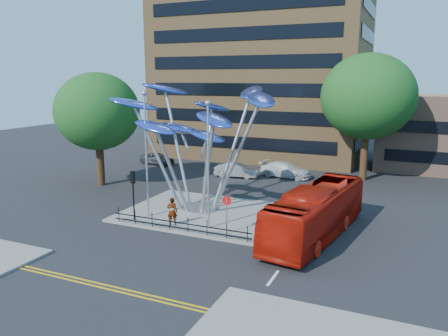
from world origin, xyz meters
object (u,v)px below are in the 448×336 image
at_px(leaf_sculpture, 198,119).
at_px(street_lamp_left, 146,144).
at_px(red_bus, 316,212).
at_px(tree_right, 368,97).
at_px(traffic_light_island, 133,185).
at_px(street_lamp_right, 208,154).
at_px(parked_car_right, 286,170).
at_px(parked_car_left, 157,158).
at_px(tree_left, 97,112).
at_px(pedestrian, 172,211).
at_px(parked_car_mid, 236,170).
at_px(no_entry_sign_island, 227,208).

bearing_deg(leaf_sculpture, street_lamp_left, -127.40).
bearing_deg(leaf_sculpture, red_bus, -12.60).
relative_size(tree_right, red_bus, 1.05).
bearing_deg(traffic_light_island, tree_right, 56.31).
xyz_separation_m(street_lamp_right, parked_car_right, (0.27, 17.09, -4.34)).
xyz_separation_m(leaf_sculpture, traffic_light_island, (-2.93, -4.18, -4.26)).
distance_m(tree_right, parked_car_left, 23.76).
height_order(street_lamp_right, traffic_light_island, street_lamp_right).
height_order(tree_left, parked_car_right, tree_left).
bearing_deg(tree_right, street_lamp_left, -124.05).
distance_m(tree_right, traffic_light_island, 24.06).
height_order(traffic_light_island, parked_car_right, traffic_light_island).
xyz_separation_m(tree_left, parked_car_left, (-0.55, 10.40, -6.09)).
xyz_separation_m(tree_left, leaf_sculpture, (11.93, -3.32, 0.08)).
bearing_deg(street_lamp_left, tree_left, 145.62).
distance_m(pedestrian, parked_car_mid, 15.64).
height_order(red_bus, parked_car_left, red_bus).
xyz_separation_m(parked_car_left, parked_car_mid, (10.81, -2.32, 0.01)).
bearing_deg(parked_car_mid, street_lamp_right, -173.38).
relative_size(tree_right, pedestrian, 6.41).
height_order(traffic_light_island, parked_car_mid, traffic_light_island).
xyz_separation_m(tree_right, traffic_light_island, (-13.00, -19.50, -5.42)).
height_order(parked_car_mid, parked_car_right, parked_car_right).
bearing_deg(parked_car_mid, street_lamp_left, 167.93).
height_order(street_lamp_left, pedestrian, street_lamp_left).
relative_size(tree_right, leaf_sculpture, 0.95).
relative_size(tree_left, parked_car_mid, 2.38).
bearing_deg(traffic_light_island, street_lamp_left, 63.43).
bearing_deg(pedestrian, parked_car_mid, -107.01).
xyz_separation_m(pedestrian, parked_car_right, (2.73, 17.55, -0.34)).
bearing_deg(tree_left, traffic_light_island, -39.81).
relative_size(street_lamp_right, pedestrian, 4.39).
bearing_deg(red_bus, leaf_sculpture, 175.58).
xyz_separation_m(tree_right, tree_left, (-22.00, -12.00, -1.24)).
bearing_deg(pedestrian, traffic_light_island, -22.70).
xyz_separation_m(parked_car_left, parked_car_right, (15.31, -0.30, 0.05)).
height_order(street_lamp_left, parked_car_left, street_lamp_left).
distance_m(tree_right, parked_car_mid, 14.38).
bearing_deg(pedestrian, no_entry_sign_island, 156.14).
relative_size(street_lamp_left, no_entry_sign_island, 3.59).
bearing_deg(parked_car_right, parked_car_left, 95.97).
distance_m(street_lamp_left, pedestrian, 5.05).
xyz_separation_m(tree_left, no_entry_sign_island, (16.00, -7.48, -4.98)).
xyz_separation_m(red_bus, parked_car_left, (-21.70, 15.78, -0.90)).
height_order(tree_left, traffic_light_island, tree_left).
height_order(leaf_sculpture, traffic_light_island, leaf_sculpture).
height_order(tree_right, tree_left, tree_right).
xyz_separation_m(traffic_light_island, no_entry_sign_island, (7.00, 0.02, -0.80)).
relative_size(parked_car_left, parked_car_mid, 0.95).
xyz_separation_m(no_entry_sign_island, parked_car_left, (-16.55, 17.88, -1.11)).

